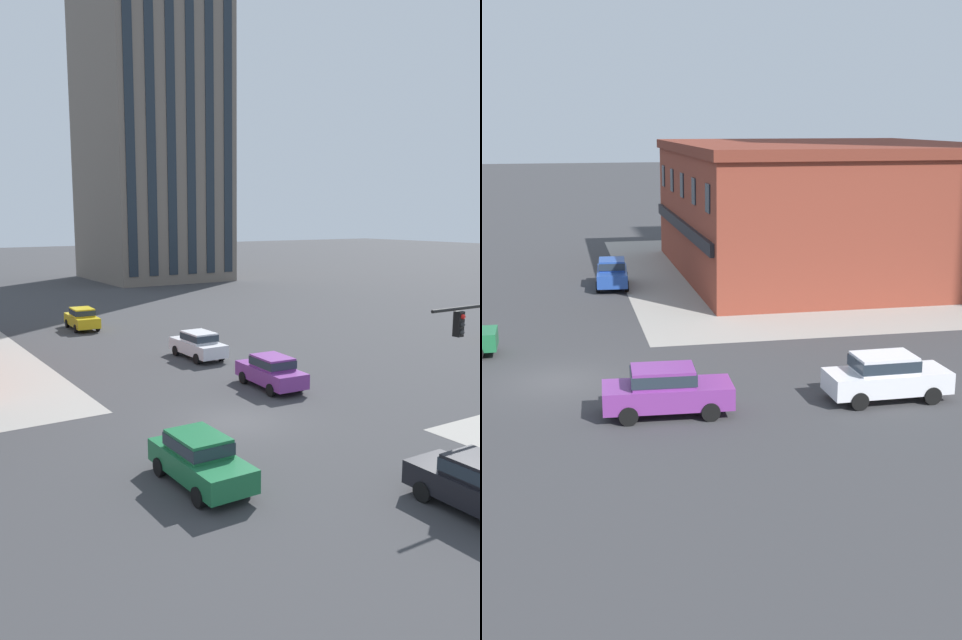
% 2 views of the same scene
% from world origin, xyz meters
% --- Properties ---
extents(ground_plane, '(320.00, 320.00, 0.00)m').
position_xyz_m(ground_plane, '(0.00, 0.00, 0.00)').
color(ground_plane, '#38383A').
extents(sidewalk_far_corner, '(32.00, 32.00, 0.02)m').
position_xyz_m(sidewalk_far_corner, '(-20.00, 20.00, 0.00)').
color(sidewalk_far_corner, gray).
rests_on(sidewalk_far_corner, ground).
extents(car_main_southbound_far, '(1.93, 4.42, 1.68)m').
position_xyz_m(car_main_southbound_far, '(4.47, 11.49, 0.92)').
color(car_main_southbound_far, silver).
rests_on(car_main_southbound_far, ground).
extents(car_cross_eastbound, '(4.51, 2.11, 1.68)m').
position_xyz_m(car_cross_eastbound, '(-17.55, 3.32, 0.92)').
color(car_cross_eastbound, '#23479E').
rests_on(car_cross_eastbound, ground).
extents(car_parked_curb, '(2.07, 4.49, 1.68)m').
position_xyz_m(car_parked_curb, '(4.39, 3.58, 0.92)').
color(car_parked_curb, '#7A3389').
rests_on(car_parked_curb, ground).
extents(storefront_block_near_corner, '(22.11, 18.74, 8.34)m').
position_xyz_m(storefront_block_near_corner, '(-19.84, 17.15, 4.18)').
color(storefront_block_near_corner, brown).
rests_on(storefront_block_near_corner, ground).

